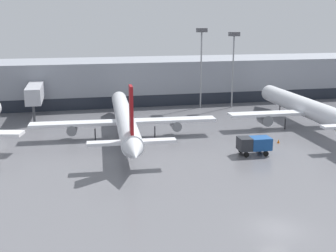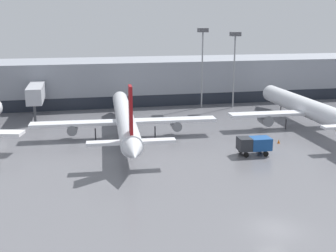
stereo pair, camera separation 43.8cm
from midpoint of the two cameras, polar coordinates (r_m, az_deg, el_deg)
name	(u,v)px [view 1 (the left image)]	position (r m, az deg, el deg)	size (l,w,h in m)	color
ground_plane	(277,229)	(37.88, 14.27, -13.36)	(320.00, 320.00, 0.00)	slate
terminal_building	(148,80)	(93.87, -2.93, 6.28)	(160.00, 27.04, 9.00)	gray
parked_jet_2	(125,119)	(63.47, -6.09, 1.01)	(27.90, 38.92, 9.96)	silver
parked_jet_3	(308,109)	(73.26, 18.33, 2.22)	(27.31, 38.46, 8.79)	silver
service_truck_0	(254,144)	(56.46, 11.37, -2.36)	(4.38, 2.35, 2.38)	#19478C
traffic_cone_3	(278,141)	(62.85, 14.54, -2.00)	(0.39, 0.39, 0.55)	orange
apron_light_mast_3	(234,47)	(85.49, 8.75, 10.54)	(1.80, 1.80, 15.06)	gray
apron_light_mast_7	(202,44)	(84.72, 4.41, 10.99)	(1.80, 1.80, 15.80)	gray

